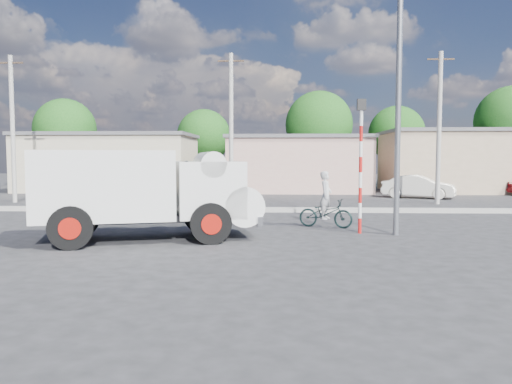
{
  "coord_description": "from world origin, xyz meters",
  "views": [
    {
      "loc": [
        0.51,
        -14.82,
        2.49
      ],
      "look_at": [
        -0.23,
        2.2,
        1.3
      ],
      "focal_mm": 35.0,
      "sensor_mm": 36.0,
      "label": 1
    }
  ],
  "objects_px": {
    "cyclist": "(326,204)",
    "traffic_pole": "(361,154)",
    "bicycle": "(326,213)",
    "car_cream": "(418,187)",
    "truck": "(150,191)",
    "streetlight": "(394,78)"
  },
  "relations": [
    {
      "from": "truck",
      "to": "car_cream",
      "type": "relative_size",
      "value": 1.61
    },
    {
      "from": "bicycle",
      "to": "traffic_pole",
      "type": "xyz_separation_m",
      "value": [
        0.99,
        -1.34,
        2.09
      ]
    },
    {
      "from": "bicycle",
      "to": "streetlight",
      "type": "relative_size",
      "value": 0.21
    },
    {
      "from": "cyclist",
      "to": "traffic_pole",
      "type": "xyz_separation_m",
      "value": [
        0.99,
        -1.34,
        1.75
      ]
    },
    {
      "from": "streetlight",
      "to": "car_cream",
      "type": "bearing_deg",
      "value": 71.39
    },
    {
      "from": "truck",
      "to": "streetlight",
      "type": "bearing_deg",
      "value": -5.94
    },
    {
      "from": "traffic_pole",
      "to": "streetlight",
      "type": "bearing_deg",
      "value": -17.73
    },
    {
      "from": "truck",
      "to": "bicycle",
      "type": "bearing_deg",
      "value": 12.13
    },
    {
      "from": "truck",
      "to": "streetlight",
      "type": "distance_m",
      "value": 8.33
    },
    {
      "from": "car_cream",
      "to": "truck",
      "type": "bearing_deg",
      "value": 164.03
    },
    {
      "from": "truck",
      "to": "cyclist",
      "type": "relative_size",
      "value": 4.06
    },
    {
      "from": "cyclist",
      "to": "streetlight",
      "type": "bearing_deg",
      "value": -110.38
    },
    {
      "from": "truck",
      "to": "traffic_pole",
      "type": "height_order",
      "value": "traffic_pole"
    },
    {
      "from": "bicycle",
      "to": "streetlight",
      "type": "xyz_separation_m",
      "value": [
        1.93,
        -1.64,
        4.46
      ]
    },
    {
      "from": "truck",
      "to": "traffic_pole",
      "type": "xyz_separation_m",
      "value": [
        6.52,
        1.57,
        1.11
      ]
    },
    {
      "from": "bicycle",
      "to": "car_cream",
      "type": "bearing_deg",
      "value": -7.74
    },
    {
      "from": "cyclist",
      "to": "streetlight",
      "type": "distance_m",
      "value": 4.83
    },
    {
      "from": "truck",
      "to": "cyclist",
      "type": "height_order",
      "value": "truck"
    },
    {
      "from": "cyclist",
      "to": "traffic_pole",
      "type": "relative_size",
      "value": 0.39
    },
    {
      "from": "car_cream",
      "to": "streetlight",
      "type": "relative_size",
      "value": 0.48
    },
    {
      "from": "traffic_pole",
      "to": "bicycle",
      "type": "bearing_deg",
      "value": 126.38
    },
    {
      "from": "car_cream",
      "to": "traffic_pole",
      "type": "xyz_separation_m",
      "value": [
        -5.88,
        -14.39,
        1.89
      ]
    }
  ]
}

